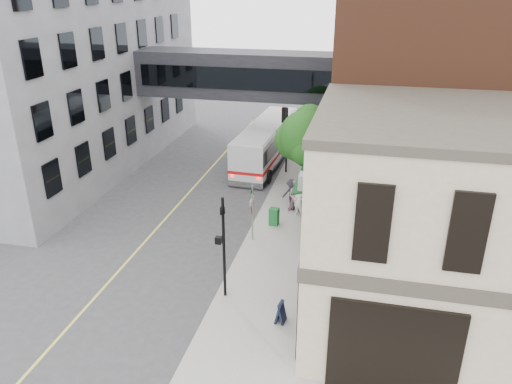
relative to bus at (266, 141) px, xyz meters
The scene contains 17 objects.
ground 19.11m from the bus, 85.79° to the right, with size 120.00×120.00×0.00m, color #38383A.
sidewalk_main 6.23m from the bus, 55.75° to the right, with size 4.00×60.00×0.15m, color gray.
corner_building 20.08m from the bus, 58.60° to the right, with size 10.19×8.12×8.45m.
brick_building 13.20m from the bus, 19.35° to the right, with size 13.76×18.00×14.00m.
opposite_building 16.78m from the bus, 169.15° to the right, with size 14.00×24.00×14.00m, color slate.
skyway_bridge 5.24m from the bus, 148.24° to the right, with size 14.00×3.18×3.00m.
traffic_signal_near 17.14m from the bus, 84.06° to the right, with size 0.44×0.22×4.60m.
traffic_signal_far 3.12m from the bus, 50.21° to the right, with size 0.53×0.28×4.50m.
street_sign_pole 12.13m from the bus, 81.51° to the right, with size 0.08×0.75×3.00m.
street_tree 7.18m from the bus, 58.11° to the right, with size 3.80×3.20×5.60m.
lane_marking 9.82m from the bus, 111.83° to the right, with size 0.12×40.00×0.01m, color #D8CC4C.
bus is the anchor object (origin of this frame).
pedestrian_a 9.36m from the bus, 66.90° to the right, with size 0.62×0.41×1.70m, color white.
pedestrian_b 8.84m from the bus, 67.03° to the right, with size 0.93×0.72×1.91m, color #C27D97.
pedestrian_c 8.58m from the bus, 68.39° to the right, with size 1.20×0.69×1.86m, color black.
newspaper_box 10.44m from the bus, 75.87° to the right, with size 0.48×0.42×0.96m, color #145823.
sandwich_board 18.76m from the bus, 76.46° to the right, with size 0.32×0.49×0.88m, color black.
Camera 1 is at (5.61, -14.88, 12.43)m, focal length 35.00 mm.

